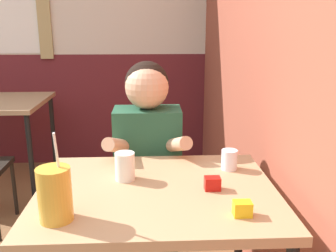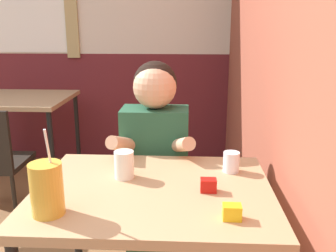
# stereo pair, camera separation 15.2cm
# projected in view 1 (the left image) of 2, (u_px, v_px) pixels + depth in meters

# --- Properties ---
(brick_wall_right) EXTENTS (0.08, 4.78, 2.70)m
(brick_wall_right) POSITION_uv_depth(u_px,v_px,m) (245.00, 30.00, 2.25)
(brick_wall_right) COLOR #9E4C38
(brick_wall_right) RESTS_ON ground_plane
(back_wall) EXTENTS (5.76, 0.09, 2.70)m
(back_wall) POSITION_uv_depth(u_px,v_px,m) (59.00, 27.00, 3.55)
(back_wall) COLOR beige
(back_wall) RESTS_ON ground_plane
(main_table) EXTENTS (0.91, 0.72, 0.78)m
(main_table) POSITION_uv_depth(u_px,v_px,m) (157.00, 208.00, 1.46)
(main_table) COLOR tan
(main_table) RESTS_ON ground_plane
(person_seated) EXTENTS (0.42, 0.41, 1.21)m
(person_seated) POSITION_uv_depth(u_px,v_px,m) (148.00, 169.00, 1.96)
(person_seated) COLOR #235138
(person_seated) RESTS_ON ground_plane
(cocktail_pitcher) EXTENTS (0.11, 0.11, 0.30)m
(cocktail_pitcher) POSITION_uv_depth(u_px,v_px,m) (55.00, 194.00, 1.18)
(cocktail_pitcher) COLOR gold
(cocktail_pitcher) RESTS_ON main_table
(glass_near_pitcher) EXTENTS (0.07, 0.07, 0.09)m
(glass_near_pitcher) POSITION_uv_depth(u_px,v_px,m) (229.00, 160.00, 1.61)
(glass_near_pitcher) COLOR silver
(glass_near_pitcher) RESTS_ON main_table
(glass_center) EXTENTS (0.08, 0.08, 0.11)m
(glass_center) POSITION_uv_depth(u_px,v_px,m) (125.00, 166.00, 1.50)
(glass_center) COLOR silver
(glass_center) RESTS_ON main_table
(condiment_ketchup) EXTENTS (0.06, 0.04, 0.05)m
(condiment_ketchup) POSITION_uv_depth(u_px,v_px,m) (212.00, 183.00, 1.42)
(condiment_ketchup) COLOR #B7140F
(condiment_ketchup) RESTS_ON main_table
(condiment_mustard) EXTENTS (0.06, 0.04, 0.05)m
(condiment_mustard) POSITION_uv_depth(u_px,v_px,m) (242.00, 209.00, 1.23)
(condiment_mustard) COLOR yellow
(condiment_mustard) RESTS_ON main_table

